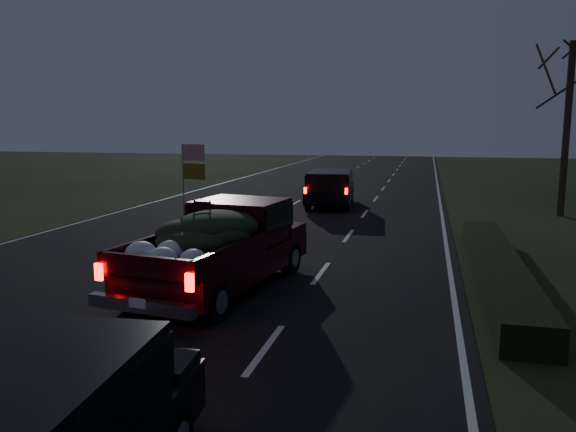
% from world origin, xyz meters
% --- Properties ---
extents(ground, '(120.00, 120.00, 0.00)m').
position_xyz_m(ground, '(0.00, 0.00, 0.00)').
color(ground, black).
rests_on(ground, ground).
extents(road_asphalt, '(14.00, 120.00, 0.02)m').
position_xyz_m(road_asphalt, '(0.00, 0.00, 0.01)').
color(road_asphalt, black).
rests_on(road_asphalt, ground).
extents(hedge_row, '(1.00, 10.00, 0.60)m').
position_xyz_m(hedge_row, '(7.80, 3.00, 0.30)').
color(hedge_row, black).
rests_on(hedge_row, ground).
extents(bare_tree_far, '(3.60, 3.60, 7.00)m').
position_xyz_m(bare_tree_far, '(11.50, 14.00, 5.23)').
color(bare_tree_far, black).
rests_on(bare_tree_far, ground).
extents(pickup_truck, '(2.84, 5.79, 2.91)m').
position_xyz_m(pickup_truck, '(1.66, 0.66, 1.09)').
color(pickup_truck, '#34070E').
rests_on(pickup_truck, ground).
extents(lead_suv, '(2.30, 4.78, 1.33)m').
position_xyz_m(lead_suv, '(1.79, 14.42, 1.01)').
color(lead_suv, black).
rests_on(lead_suv, ground).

